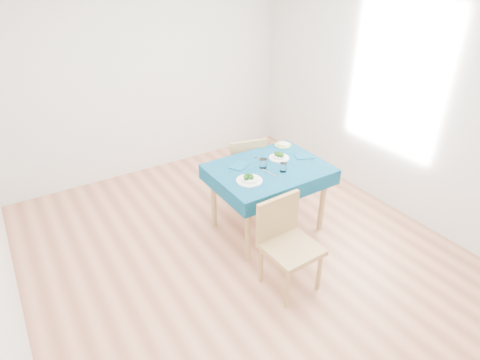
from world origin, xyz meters
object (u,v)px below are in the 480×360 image
table (268,198)px  bowl_near (249,178)px  chair_near (292,236)px  side_plate (283,145)px  bowl_far (279,156)px  chair_far (243,158)px

table → bowl_near: (-0.33, -0.13, 0.42)m
chair_near → side_plate: (0.80, 1.19, 0.20)m
chair_near → bowl_near: 0.75m
bowl_near → table: bearing=21.4°
table → bowl_far: 0.48m
bowl_far → table: bearing=-152.9°
chair_near → side_plate: bearing=54.0°
table → bowl_near: bearing=-158.6°
table → chair_near: chair_near is taller
chair_near → side_plate: size_ratio=5.90×
bowl_near → side_plate: bearing=31.6°
chair_near → bowl_far: size_ratio=5.13×
bowl_far → bowl_near: bearing=-156.3°
table → chair_far: 0.71m
chair_far → bowl_near: size_ratio=4.24×
chair_far → side_plate: size_ratio=5.68×
bowl_far → side_plate: bearing=45.4°
table → chair_far: (0.12, 0.68, 0.16)m
side_plate → table: bearing=-142.1°
chair_far → side_plate: chair_far is taller
bowl_far → side_plate: (0.24, 0.24, -0.03)m
chair_near → bowl_far: 1.12m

